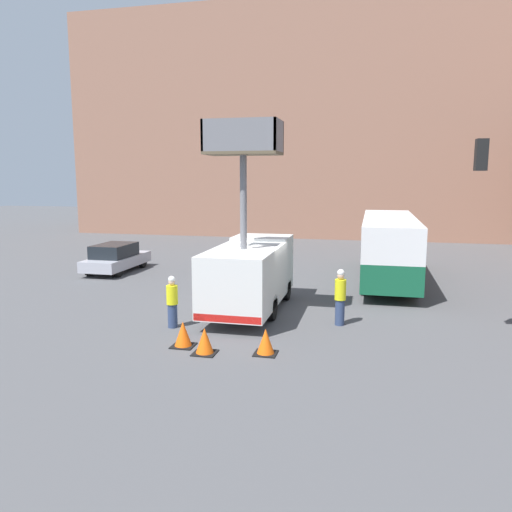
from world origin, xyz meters
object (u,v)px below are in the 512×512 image
(utility_truck, at_px, (250,269))
(traffic_cone_near_truck, at_px, (266,342))
(traffic_cone_far_side, at_px, (183,335))
(city_bus, at_px, (389,243))
(road_worker_near_truck, at_px, (172,302))
(road_worker_directing, at_px, (340,297))
(parked_car_curbside, at_px, (116,258))
(traffic_cone_mid_road, at_px, (205,341))

(utility_truck, distance_m, traffic_cone_near_truck, 4.77)
(utility_truck, bearing_deg, traffic_cone_far_side, -103.30)
(city_bus, bearing_deg, traffic_cone_far_side, 144.24)
(utility_truck, relative_size, traffic_cone_near_truck, 9.28)
(road_worker_near_truck, relative_size, traffic_cone_near_truck, 2.37)
(road_worker_near_truck, distance_m, road_worker_directing, 5.66)
(road_worker_near_truck, xyz_separation_m, traffic_cone_far_side, (1.04, -1.71, -0.51))
(road_worker_directing, bearing_deg, parked_car_curbside, 81.83)
(utility_truck, height_order, parked_car_curbside, utility_truck)
(utility_truck, xyz_separation_m, traffic_cone_far_side, (-1.01, -4.26, -1.25))
(traffic_cone_far_side, bearing_deg, utility_truck, 76.70)
(road_worker_directing, xyz_separation_m, traffic_cone_near_truck, (-1.87, -3.35, -0.63))
(road_worker_directing, xyz_separation_m, parked_car_curbside, (-12.28, 7.18, -0.22))
(road_worker_directing, bearing_deg, utility_truck, 95.79)
(traffic_cone_mid_road, xyz_separation_m, traffic_cone_far_side, (-0.83, 0.44, 0.00))
(traffic_cone_near_truck, distance_m, traffic_cone_far_side, 2.53)
(utility_truck, bearing_deg, road_worker_near_truck, -128.79)
(city_bus, height_order, traffic_cone_far_side, city_bus)
(road_worker_directing, xyz_separation_m, traffic_cone_mid_road, (-3.58, -3.71, -0.62))
(traffic_cone_near_truck, bearing_deg, city_bus, 72.35)
(traffic_cone_mid_road, bearing_deg, traffic_cone_near_truck, 11.90)
(traffic_cone_near_truck, bearing_deg, parked_car_curbside, 134.67)
(traffic_cone_mid_road, relative_size, parked_car_curbside, 0.17)
(traffic_cone_mid_road, bearing_deg, road_worker_near_truck, 130.93)
(traffic_cone_near_truck, distance_m, traffic_cone_mid_road, 1.74)
(traffic_cone_mid_road, height_order, parked_car_curbside, parked_car_curbside)
(traffic_cone_near_truck, height_order, traffic_cone_mid_road, traffic_cone_mid_road)
(city_bus, relative_size, parked_car_curbside, 2.38)
(road_worker_directing, height_order, traffic_cone_far_side, road_worker_directing)
(traffic_cone_far_side, bearing_deg, parked_car_curbside, 127.03)
(traffic_cone_mid_road, xyz_separation_m, parked_car_curbside, (-8.71, 10.89, 0.40))
(utility_truck, bearing_deg, road_worker_directing, -16.36)
(utility_truck, height_order, road_worker_near_truck, utility_truck)
(road_worker_directing, distance_m, traffic_cone_near_truck, 3.89)
(city_bus, relative_size, traffic_cone_mid_road, 14.13)
(utility_truck, xyz_separation_m, road_worker_near_truck, (-2.05, -2.55, -0.74))
(city_bus, bearing_deg, utility_truck, 136.79)
(utility_truck, distance_m, road_worker_near_truck, 3.35)
(traffic_cone_mid_road, bearing_deg, city_bus, 65.67)
(parked_car_curbside, bearing_deg, road_worker_directing, -30.32)
(traffic_cone_mid_road, bearing_deg, parked_car_curbside, 128.65)
(utility_truck, relative_size, traffic_cone_mid_road, 9.09)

